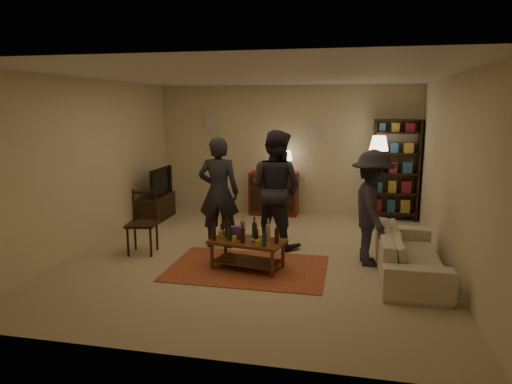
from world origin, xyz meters
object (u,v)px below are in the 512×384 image
(sofa, at_px, (409,253))
(coffee_table, at_px, (247,242))
(tv_stand, at_px, (157,201))
(dresser, at_px, (274,192))
(person_right, at_px, (276,189))
(person_by_sofa, at_px, (372,208))
(floor_lamp, at_px, (379,150))
(person_left, at_px, (219,192))
(dining_chair, at_px, (143,219))
(bookshelf, at_px, (395,169))

(sofa, bearing_deg, coffee_table, 95.67)
(tv_stand, xyz_separation_m, dresser, (2.25, 0.91, 0.09))
(dresser, bearing_deg, person_right, -79.89)
(coffee_table, xyz_separation_m, person_by_sofa, (1.72, 0.56, 0.45))
(dresser, xyz_separation_m, floor_lamp, (2.07, -0.38, 0.98))
(floor_lamp, xyz_separation_m, person_left, (-2.57, -2.03, -0.55))
(person_right, xyz_separation_m, person_by_sofa, (1.50, -0.60, -0.11))
(dresser, relative_size, floor_lamp, 0.79)
(tv_stand, height_order, person_right, person_right)
(dining_chair, distance_m, person_left, 1.26)
(dresser, height_order, person_left, person_left)
(tv_stand, distance_m, person_right, 2.98)
(dining_chair, height_order, bookshelf, bookshelf)
(dining_chair, bearing_deg, dresser, 52.92)
(coffee_table, xyz_separation_m, tv_stand, (-2.43, 2.42, 0.00))
(coffee_table, distance_m, sofa, 2.23)
(dining_chair, relative_size, bookshelf, 0.50)
(tv_stand, bearing_deg, sofa, -25.34)
(dining_chair, bearing_deg, floor_lamp, 26.18)
(sofa, height_order, person_right, person_right)
(sofa, xyz_separation_m, person_left, (-2.89, 0.70, 0.60))
(person_right, bearing_deg, person_left, 38.90)
(tv_stand, height_order, person_by_sofa, person_by_sofa)
(dining_chair, height_order, person_left, person_left)
(dining_chair, relative_size, dresser, 0.74)
(bookshelf, bearing_deg, floor_lamp, -129.28)
(person_left, relative_size, person_right, 0.95)
(bookshelf, relative_size, person_right, 1.06)
(coffee_table, bearing_deg, dining_chair, 167.34)
(person_left, bearing_deg, tv_stand, -45.07)
(person_right, bearing_deg, floor_lamp, -108.85)
(sofa, bearing_deg, floor_lamp, 6.69)
(tv_stand, bearing_deg, floor_lamp, 7.02)
(coffee_table, xyz_separation_m, dresser, (-0.18, 3.33, 0.09))
(dresser, bearing_deg, sofa, -52.46)
(dining_chair, relative_size, person_left, 0.56)
(person_right, bearing_deg, coffee_table, 103.86)
(dresser, relative_size, bookshelf, 0.67)
(sofa, distance_m, person_left, 3.04)
(coffee_table, xyz_separation_m, bookshelf, (2.26, 3.40, 0.65))
(dining_chair, xyz_separation_m, bookshelf, (4.02, 3.01, 0.50))
(dresser, bearing_deg, person_left, -101.71)
(coffee_table, height_order, dining_chair, dining_chair)
(sofa, bearing_deg, bookshelf, -0.82)
(dining_chair, relative_size, tv_stand, 0.95)
(bookshelf, bearing_deg, dresser, -178.43)
(coffee_table, distance_m, tv_stand, 3.43)
(tv_stand, xyz_separation_m, sofa, (4.64, -2.20, -0.08))
(bookshelf, xyz_separation_m, person_left, (-2.94, -2.48, -0.13))
(tv_stand, distance_m, floor_lamp, 4.49)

